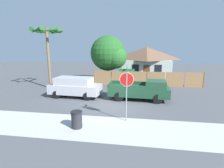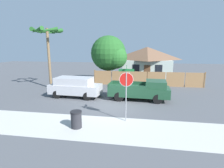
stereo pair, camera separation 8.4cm
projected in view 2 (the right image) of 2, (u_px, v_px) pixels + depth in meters
name	position (u px, v px, depth m)	size (l,w,h in m)	color
ground_plane	(111.00, 107.00, 13.32)	(80.00, 80.00, 0.00)	#4C4F54
sidewalk_strip	(100.00, 128.00, 9.84)	(36.00, 3.20, 0.01)	#B2B2AD
wooden_fence	(147.00, 79.00, 20.47)	(12.76, 0.12, 1.78)	#997047
house	(147.00, 61.00, 27.62)	(7.68, 6.40, 4.55)	#B2C1B7
oak_tree	(110.00, 54.00, 22.14)	(4.67, 4.45, 5.94)	brown
palm_tree	(47.00, 36.00, 18.42)	(3.17, 3.39, 6.50)	brown
red_suv	(75.00, 86.00, 15.87)	(4.70, 2.16, 1.80)	#B7B7BC
orange_pickup	(141.00, 90.00, 14.96)	(5.20, 2.20, 1.73)	#1E472D
stop_sign	(126.00, 84.00, 10.29)	(0.91, 0.82, 3.40)	gray
trash_bin	(76.00, 119.00, 9.75)	(0.64, 0.64, 0.97)	#28282D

